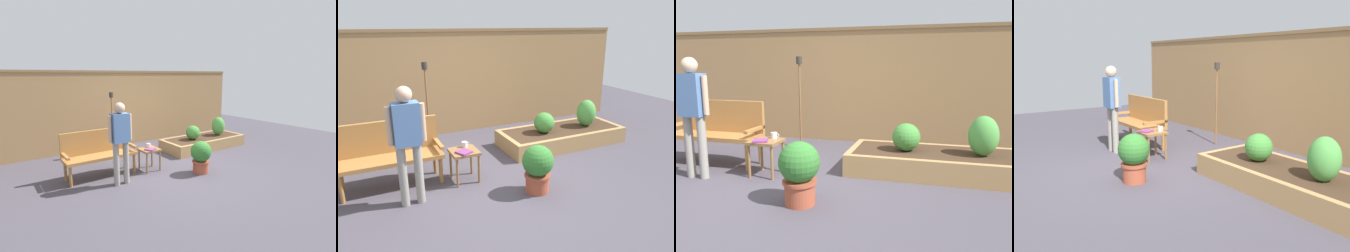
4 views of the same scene
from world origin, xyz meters
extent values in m
plane|color=#47424C|center=(0.00, 0.00, 0.00)|extent=(14.00, 14.00, 0.00)
cube|color=#A37A4C|center=(0.00, 2.60, 1.05)|extent=(8.40, 0.10, 2.10)
cube|color=olive|center=(0.00, 2.60, 2.13)|extent=(8.40, 0.14, 0.06)
cylinder|color=#A87038|center=(-0.74, 0.74, 0.20)|extent=(0.06, 0.06, 0.40)
cylinder|color=#A87038|center=(-0.74, 0.38, 0.20)|extent=(0.06, 0.06, 0.40)
cylinder|color=#A87038|center=(-2.06, 0.74, 0.20)|extent=(0.06, 0.06, 0.40)
cube|color=#A87038|center=(-1.40, 0.56, 0.43)|extent=(1.44, 0.48, 0.06)
cube|color=#A87038|center=(-1.40, 0.77, 0.70)|extent=(1.44, 0.06, 0.48)
cube|color=#A87038|center=(-0.71, 0.56, 0.56)|extent=(0.06, 0.48, 0.04)
cylinder|color=olive|center=(-0.24, 0.47, 0.22)|extent=(0.04, 0.04, 0.44)
cylinder|color=olive|center=(-0.24, 0.14, 0.22)|extent=(0.04, 0.04, 0.44)
cylinder|color=olive|center=(-0.57, 0.47, 0.22)|extent=(0.04, 0.04, 0.44)
cylinder|color=olive|center=(-0.57, 0.14, 0.22)|extent=(0.04, 0.04, 0.44)
cube|color=olive|center=(-0.40, 0.31, 0.46)|extent=(0.40, 0.40, 0.04)
cylinder|color=silver|center=(-0.35, 0.44, 0.52)|extent=(0.09, 0.09, 0.08)
torus|color=silver|center=(-0.30, 0.44, 0.52)|extent=(0.06, 0.01, 0.06)
cube|color=#7F3875|center=(-0.43, 0.22, 0.49)|extent=(0.25, 0.25, 0.03)
cylinder|color=#A84C33|center=(0.40, -0.45, 0.12)|extent=(0.33, 0.33, 0.23)
cylinder|color=#A84C33|center=(0.40, -0.45, 0.25)|extent=(0.36, 0.36, 0.04)
sphere|color=#33752D|center=(0.40, -0.45, 0.46)|extent=(0.44, 0.44, 0.44)
cube|color=#AD8451|center=(1.81, 0.53, 0.15)|extent=(2.40, 0.09, 0.30)
cube|color=#AD8451|center=(1.81, 1.44, 0.15)|extent=(2.40, 0.09, 0.30)
cube|color=#AD8451|center=(0.65, 0.98, 0.15)|extent=(0.09, 0.82, 0.30)
cube|color=#422D1E|center=(1.81, 0.98, 0.15)|extent=(2.22, 0.82, 0.30)
cylinder|color=brown|center=(1.39, 0.95, 0.33)|extent=(0.04, 0.04, 0.06)
sphere|color=#428938|center=(1.39, 0.95, 0.49)|extent=(0.38, 0.38, 0.38)
cylinder|color=brown|center=(2.37, 0.95, 0.33)|extent=(0.04, 0.04, 0.06)
ellipsoid|color=#4C9942|center=(2.37, 0.95, 0.56)|extent=(0.37, 0.37, 0.52)
cylinder|color=brown|center=(-0.56, 1.86, 0.74)|extent=(0.03, 0.03, 1.48)
cylinder|color=#332D28|center=(-0.56, 1.86, 1.55)|extent=(0.10, 0.10, 0.13)
cylinder|color=gray|center=(-1.13, -0.03, 0.41)|extent=(0.11, 0.11, 0.82)
cylinder|color=gray|center=(-1.33, -0.03, 0.41)|extent=(0.11, 0.11, 0.82)
cube|color=#4C70A3|center=(-1.23, -0.03, 1.09)|extent=(0.32, 0.20, 0.54)
cylinder|color=tan|center=(-1.03, -0.03, 1.09)|extent=(0.07, 0.07, 0.49)
cylinder|color=tan|center=(-1.43, -0.03, 1.09)|extent=(0.07, 0.07, 0.49)
sphere|color=tan|center=(-1.23, -0.03, 1.46)|extent=(0.20, 0.20, 0.20)
camera|label=1|loc=(-3.27, -4.40, 2.06)|focal=28.25mm
camera|label=2|loc=(-1.78, -3.93, 2.26)|focal=34.65mm
camera|label=3|loc=(1.72, -3.48, 1.45)|focal=34.83mm
camera|label=4|loc=(4.50, -2.55, 1.68)|focal=36.80mm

